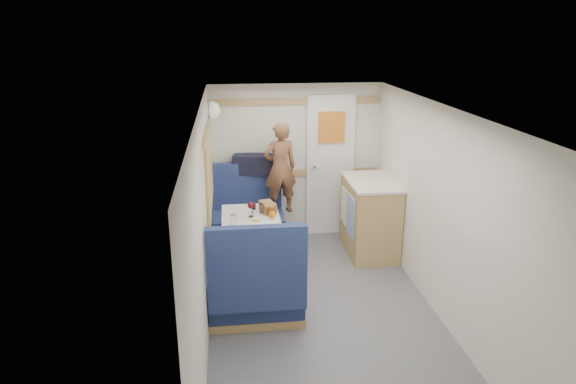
{
  "coord_description": "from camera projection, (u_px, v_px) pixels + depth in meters",
  "views": [
    {
      "loc": [
        -0.86,
        -4.15,
        2.68
      ],
      "look_at": [
        -0.26,
        0.9,
        1.03
      ],
      "focal_mm": 32.0,
      "sensor_mm": 36.0,
      "label": 1
    }
  ],
  "objects": [
    {
      "name": "oak_trim_low",
      "position": [
        296.0,
        173.0,
        6.68
      ],
      "size": [
        2.15,
        0.02,
        0.08
      ],
      "primitive_type": "cube",
      "color": "#9B7F46",
      "rests_on": "wall_back"
    },
    {
      "name": "bread_loaf",
      "position": [
        268.0,
        207.0,
        5.67
      ],
      "size": [
        0.19,
        0.27,
        0.1
      ],
      "primitive_type": "cube",
      "rotation": [
        0.0,
        0.0,
        0.26
      ],
      "color": "brown",
      "rests_on": "dinette_table"
    },
    {
      "name": "pepper_grinder",
      "position": [
        254.0,
        208.0,
        5.61
      ],
      "size": [
        0.04,
        0.04,
        0.11
      ],
      "primitive_type": "cylinder",
      "color": "black",
      "rests_on": "dinette_table"
    },
    {
      "name": "rear_door",
      "position": [
        330.0,
        163.0,
        6.68
      ],
      "size": [
        0.62,
        0.12,
        1.86
      ],
      "color": "white",
      "rests_on": "wall_back"
    },
    {
      "name": "bench_far",
      "position": [
        248.0,
        225.0,
        6.43
      ],
      "size": [
        0.9,
        0.59,
        1.05
      ],
      "color": "navy",
      "rests_on": "floor"
    },
    {
      "name": "dome_light",
      "position": [
        212.0,
        110.0,
        5.93
      ],
      "size": [
        0.2,
        0.2,
        0.2
      ],
      "primitive_type": "sphere",
      "color": "white",
      "rests_on": "wall_left"
    },
    {
      "name": "wall_back",
      "position": [
        296.0,
        162.0,
        6.65
      ],
      "size": [
        2.2,
        0.02,
        2.0
      ],
      "primitive_type": "cube",
      "color": "silver",
      "rests_on": "floor"
    },
    {
      "name": "bench_near",
      "position": [
        256.0,
        292.0,
        4.8
      ],
      "size": [
        0.9,
        0.59,
        1.05
      ],
      "color": "navy",
      "rests_on": "floor"
    },
    {
      "name": "tumbler_left",
      "position": [
        233.0,
        220.0,
        5.26
      ],
      "size": [
        0.07,
        0.07,
        0.11
      ],
      "primitive_type": "cylinder",
      "color": "white",
      "rests_on": "dinette_table"
    },
    {
      "name": "ceiling",
      "position": [
        332.0,
        112.0,
        4.22
      ],
      "size": [
        4.5,
        4.5,
        0.0
      ],
      "primitive_type": "plane",
      "rotation": [
        3.14,
        0.0,
        0.0
      ],
      "color": "silver",
      "rests_on": "wall_back"
    },
    {
      "name": "floor",
      "position": [
        327.0,
        324.0,
        4.84
      ],
      "size": [
        4.5,
        4.5,
        0.0
      ],
      "primitive_type": "plane",
      "color": "#515156",
      "rests_on": "ground"
    },
    {
      "name": "orange_fruit",
      "position": [
        272.0,
        215.0,
        5.42
      ],
      "size": [
        0.08,
        0.08,
        0.08
      ],
      "primitive_type": "sphere",
      "color": "#E15E0A",
      "rests_on": "tray"
    },
    {
      "name": "wine_glass",
      "position": [
        251.0,
        206.0,
        5.48
      ],
      "size": [
        0.08,
        0.08,
        0.17
      ],
      "color": "white",
      "rests_on": "dinette_table"
    },
    {
      "name": "cheese_block",
      "position": [
        256.0,
        220.0,
        5.34
      ],
      "size": [
        0.1,
        0.06,
        0.03
      ],
      "primitive_type": "cube",
      "rotation": [
        0.0,
        0.0,
        -0.01
      ],
      "color": "#F3EB8C",
      "rests_on": "tray"
    },
    {
      "name": "tumbler_right",
      "position": [
        262.0,
        208.0,
        5.62
      ],
      "size": [
        0.07,
        0.07,
        0.11
      ],
      "primitive_type": "cylinder",
      "color": "white",
      "rests_on": "dinette_table"
    },
    {
      "name": "wall_right",
      "position": [
        448.0,
        220.0,
        4.65
      ],
      "size": [
        0.02,
        4.5,
        2.0
      ],
      "primitive_type": "cube",
      "color": "silver",
      "rests_on": "floor"
    },
    {
      "name": "tray",
      "position": [
        260.0,
        227.0,
        5.22
      ],
      "size": [
        0.42,
        0.46,
        0.02
      ],
      "primitive_type": "cube",
      "rotation": [
        0.0,
        0.0,
        -0.43
      ],
      "color": "white",
      "rests_on": "dinette_table"
    },
    {
      "name": "wall_left",
      "position": [
        203.0,
        231.0,
        4.41
      ],
      "size": [
        0.02,
        4.5,
        2.0
      ],
      "primitive_type": "cube",
      "color": "silver",
      "rests_on": "floor"
    },
    {
      "name": "dinette_table",
      "position": [
        251.0,
        231.0,
        5.54
      ],
      "size": [
        0.62,
        0.92,
        0.72
      ],
      "color": "white",
      "rests_on": "floor"
    },
    {
      "name": "beer_glass",
      "position": [
        272.0,
        212.0,
        5.52
      ],
      "size": [
        0.07,
        0.07,
        0.1
      ],
      "primitive_type": "cylinder",
      "color": "brown",
      "rests_on": "dinette_table"
    },
    {
      "name": "oak_trim_high",
      "position": [
        296.0,
        101.0,
        6.39
      ],
      "size": [
        2.15,
        0.02,
        0.08
      ],
      "primitive_type": "cube",
      "color": "#9B7F46",
      "rests_on": "wall_back"
    },
    {
      "name": "salt_grinder",
      "position": [
        254.0,
        214.0,
        5.49
      ],
      "size": [
        0.03,
        0.03,
        0.08
      ],
      "primitive_type": "cylinder",
      "color": "silver",
      "rests_on": "dinette_table"
    },
    {
      "name": "ledge",
      "position": [
        246.0,
        175.0,
        6.5
      ],
      "size": [
        0.9,
        0.14,
        0.04
      ],
      "primitive_type": "cube",
      "color": "#9B7F46",
      "rests_on": "bench_far"
    },
    {
      "name": "galley_counter",
      "position": [
        369.0,
        216.0,
        6.25
      ],
      "size": [
        0.57,
        0.92,
        0.92
      ],
      "color": "#9B7F46",
      "rests_on": "floor"
    },
    {
      "name": "person",
      "position": [
        280.0,
        168.0,
        6.27
      ],
      "size": [
        0.46,
        0.36,
        1.14
      ],
      "primitive_type": "imported",
      "rotation": [
        0.0,
        0.0,
        3.36
      ],
      "color": "brown",
      "rests_on": "bench_far"
    },
    {
      "name": "side_window",
      "position": [
        208.0,
        171.0,
        5.28
      ],
      "size": [
        0.04,
        1.3,
        0.72
      ],
      "primitive_type": "cube",
      "color": "#ABB297",
      "rests_on": "wall_left"
    },
    {
      "name": "duffel_bag",
      "position": [
        253.0,
        164.0,
        6.46
      ],
      "size": [
        0.53,
        0.31,
        0.24
      ],
      "primitive_type": "cube",
      "rotation": [
        0.0,
        0.0,
        -0.16
      ],
      "color": "black",
      "rests_on": "ledge"
    }
  ]
}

